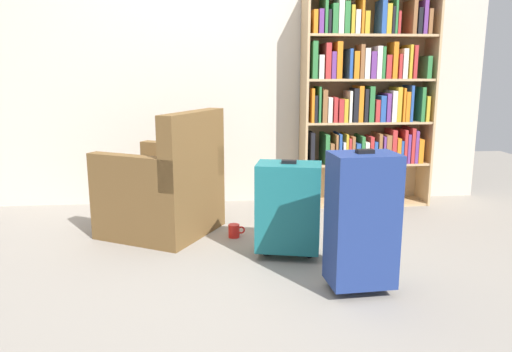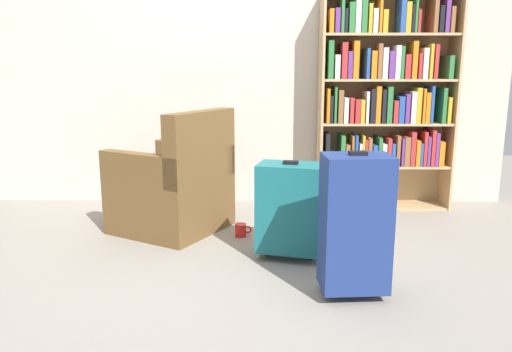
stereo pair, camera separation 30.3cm
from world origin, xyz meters
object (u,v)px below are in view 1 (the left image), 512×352
armchair (165,191)px  suitcase_navy_blue (362,220)px  bookshelf (366,94)px  suitcase_teal (288,207)px  mug (234,231)px

armchair → suitcase_navy_blue: 1.59m
bookshelf → suitcase_teal: (-0.85, -1.23, -0.64)m
bookshelf → armchair: size_ratio=1.90×
armchair → suitcase_teal: armchair is taller
bookshelf → suitcase_navy_blue: 1.95m
armchair → suitcase_navy_blue: armchair is taller
bookshelf → armchair: 1.92m
bookshelf → armchair: (-1.68, -0.67, -0.66)m
armchair → suitcase_navy_blue: bearing=-44.5°
suitcase_navy_blue → armchair: bearing=135.5°
bookshelf → suitcase_teal: 1.63m
bookshelf → suitcase_navy_blue: (-0.55, -1.78, -0.57)m
mug → suitcase_navy_blue: suitcase_navy_blue is taller
armchair → suitcase_navy_blue: (1.13, -1.11, 0.09)m
bookshelf → mug: 1.71m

